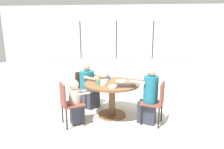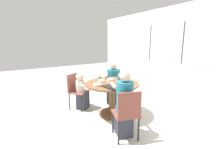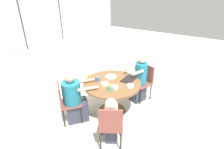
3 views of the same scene
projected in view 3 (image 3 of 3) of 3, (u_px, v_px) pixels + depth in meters
ground_plane at (112, 111)px, 3.92m from camera, size 16.00×16.00×0.00m
wall_back_with_windows at (23, 32)px, 4.64m from camera, size 8.40×0.08×2.80m
dining_table at (112, 90)px, 3.66m from camera, size 1.18×1.18×0.74m
chair_for_woman_green_shirt at (144, 79)px, 4.19m from camera, size 0.52×0.52×0.86m
chair_for_man_blue_shirt at (65, 100)px, 3.41m from camera, size 0.56×0.56×0.86m
chair_for_toddler at (111, 124)px, 2.83m from camera, size 0.55×0.55×0.86m
person_woman_green_shirt at (140, 81)px, 4.10m from camera, size 0.58×0.45×1.15m
person_man_blue_shirt at (75, 100)px, 3.48m from camera, size 0.72×0.67×1.07m
person_toddler at (111, 121)px, 3.00m from camera, size 0.43×0.37×0.90m
food_tray_dark at (129, 79)px, 3.69m from camera, size 0.37×0.22×0.02m
coffee_mug at (97, 79)px, 3.62m from camera, size 0.09×0.09×0.10m
sippy_cup at (110, 87)px, 3.26m from camera, size 0.08×0.08×0.16m
juice_glass at (89, 77)px, 3.69m from camera, size 0.06×0.06×0.10m
bowl_white_shallow at (105, 84)px, 3.48m from camera, size 0.15×0.15×0.05m
bowl_cereal at (130, 86)px, 3.40m from camera, size 0.16×0.16×0.04m
bowl_fruit at (115, 87)px, 3.36m from camera, size 0.13×0.13×0.05m
plate_tortillas at (111, 77)px, 3.80m from camera, size 0.25×0.25×0.01m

